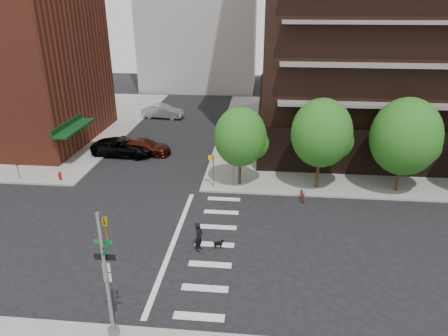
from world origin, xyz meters
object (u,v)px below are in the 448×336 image
at_px(traffic_signal, 108,286).
at_px(dog_walker, 199,237).
at_px(scooter, 303,194).
at_px(parked_car_maroon, 144,147).
at_px(fire_hydrant, 60,175).
at_px(parked_car_black, 124,147).
at_px(parked_car_silver, 163,111).

distance_m(traffic_signal, dog_walker, 7.55).
bearing_deg(scooter, parked_car_maroon, 146.31).
xyz_separation_m(traffic_signal, parked_car_maroon, (-5.03, 22.19, -1.96)).
bearing_deg(dog_walker, fire_hydrant, 71.99).
relative_size(parked_car_black, dog_walker, 3.26).
xyz_separation_m(parked_car_black, dog_walker, (9.49, -14.87, 0.09)).
xyz_separation_m(parked_car_black, parked_car_silver, (0.54, 13.25, 0.02)).
distance_m(fire_hydrant, dog_walker, 15.24).
distance_m(scooter, dog_walker, 9.74).
relative_size(traffic_signal, parked_car_silver, 1.17).
xyz_separation_m(scooter, dog_walker, (-6.59, -7.16, 0.48)).
bearing_deg(fire_hydrant, traffic_signal, -56.74).
distance_m(parked_car_silver, dog_walker, 29.51).
bearing_deg(dog_walker, parked_car_black, 48.25).
bearing_deg(parked_car_silver, dog_walker, -156.99).
relative_size(parked_car_silver, scooter, 3.15).
relative_size(parked_car_maroon, parked_car_silver, 1.00).
distance_m(traffic_signal, scooter, 16.92).
relative_size(fire_hydrant, parked_car_maroon, 0.14).
height_order(parked_car_maroon, parked_car_silver, parked_car_silver).
distance_m(parked_car_maroon, dog_walker, 17.17).
distance_m(traffic_signal, parked_car_silver, 35.57).
xyz_separation_m(traffic_signal, parked_car_silver, (-6.31, 34.96, -1.85)).
bearing_deg(fire_hydrant, parked_car_maroon, 54.06).
distance_m(traffic_signal, parked_car_black, 22.84).
bearing_deg(parked_car_silver, parked_car_maroon, -168.93).
relative_size(scooter, dog_walker, 0.90).
xyz_separation_m(traffic_signal, dog_walker, (2.65, 6.84, -1.79)).
height_order(scooter, dog_walker, dog_walker).
height_order(traffic_signal, parked_car_maroon, traffic_signal).
height_order(parked_car_maroon, dog_walker, dog_walker).
bearing_deg(parked_car_black, scooter, -113.02).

